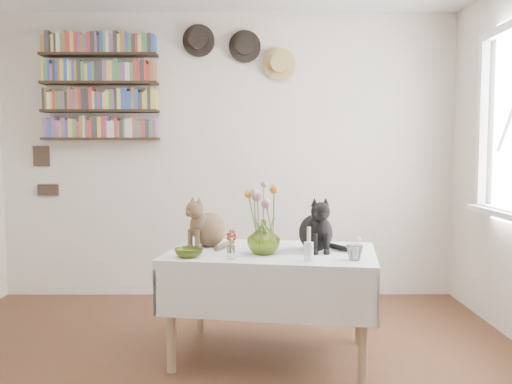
{
  "coord_description": "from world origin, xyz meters",
  "views": [
    {
      "loc": [
        0.23,
        -2.56,
        1.29
      ],
      "look_at": [
        0.24,
        0.66,
        1.05
      ],
      "focal_mm": 38.0,
      "sensor_mm": 36.0,
      "label": 1
    }
  ],
  "objects_px": {
    "flower_vase": "(264,237)",
    "bookshelf_unit": "(100,87)",
    "black_cat": "(316,223)",
    "dining_table": "(272,277)",
    "tabby_cat": "(210,220)"
  },
  "relations": [
    {
      "from": "flower_vase",
      "to": "bookshelf_unit",
      "type": "relative_size",
      "value": 0.21
    },
    {
      "from": "black_cat",
      "to": "bookshelf_unit",
      "type": "bearing_deg",
      "value": 134.8
    },
    {
      "from": "black_cat",
      "to": "dining_table",
      "type": "bearing_deg",
      "value": 177.62
    },
    {
      "from": "bookshelf_unit",
      "to": "tabby_cat",
      "type": "bearing_deg",
      "value": -49.78
    },
    {
      "from": "black_cat",
      "to": "bookshelf_unit",
      "type": "xyz_separation_m",
      "value": [
        -1.72,
        1.38,
        0.99
      ]
    },
    {
      "from": "dining_table",
      "to": "black_cat",
      "type": "distance_m",
      "value": 0.44
    },
    {
      "from": "flower_vase",
      "to": "dining_table",
      "type": "bearing_deg",
      "value": 63.82
    },
    {
      "from": "tabby_cat",
      "to": "dining_table",
      "type": "bearing_deg",
      "value": 22.29
    },
    {
      "from": "tabby_cat",
      "to": "bookshelf_unit",
      "type": "relative_size",
      "value": 0.34
    },
    {
      "from": "tabby_cat",
      "to": "bookshelf_unit",
      "type": "bearing_deg",
      "value": 175.38
    },
    {
      "from": "dining_table",
      "to": "black_cat",
      "type": "height_order",
      "value": "black_cat"
    },
    {
      "from": "dining_table",
      "to": "bookshelf_unit",
      "type": "height_order",
      "value": "bookshelf_unit"
    },
    {
      "from": "tabby_cat",
      "to": "bookshelf_unit",
      "type": "xyz_separation_m",
      "value": [
        -1.04,
        1.23,
        1.0
      ]
    },
    {
      "from": "black_cat",
      "to": "flower_vase",
      "type": "distance_m",
      "value": 0.36
    },
    {
      "from": "tabby_cat",
      "to": "bookshelf_unit",
      "type": "height_order",
      "value": "bookshelf_unit"
    }
  ]
}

